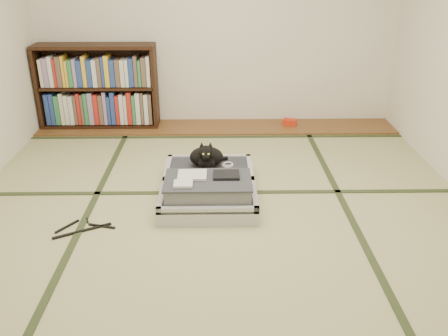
{
  "coord_description": "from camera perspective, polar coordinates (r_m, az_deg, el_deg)",
  "views": [
    {
      "loc": [
        -0.01,
        -3.1,
        1.83
      ],
      "look_at": [
        0.05,
        0.35,
        0.25
      ],
      "focal_mm": 38.0,
      "sensor_mm": 36.0,
      "label": 1
    }
  ],
  "objects": [
    {
      "name": "red_item",
      "position": [
        5.49,
        7.91,
        5.5
      ],
      "size": [
        0.17,
        0.13,
        0.07
      ],
      "primitive_type": "cube",
      "rotation": [
        0.0,
        0.0,
        -0.29
      ],
      "color": "red",
      "rests_on": "wood_strip"
    },
    {
      "name": "cat",
      "position": [
        4.02,
        -2.11,
        1.34
      ],
      "size": [
        0.33,
        0.33,
        0.27
      ],
      "color": "black",
      "rests_on": "suitcase"
    },
    {
      "name": "floor",
      "position": [
        3.6,
        -0.71,
        -5.96
      ],
      "size": [
        4.5,
        4.5,
        0.0
      ],
      "primitive_type": "plane",
      "color": "tan",
      "rests_on": "ground"
    },
    {
      "name": "room_shell",
      "position": [
        3.12,
        -0.86,
        17.86
      ],
      "size": [
        4.5,
        4.5,
        4.5
      ],
      "color": "white",
      "rests_on": "ground"
    },
    {
      "name": "hanger",
      "position": [
        3.59,
        -16.55,
        -6.98
      ],
      "size": [
        0.42,
        0.29,
        0.01
      ],
      "color": "black",
      "rests_on": "floor"
    },
    {
      "name": "cable_coil",
      "position": [
        4.09,
        0.45,
        0.4
      ],
      "size": [
        0.1,
        0.1,
        0.02
      ],
      "color": "white",
      "rests_on": "suitcase"
    },
    {
      "name": "bookcase",
      "position": [
        5.51,
        -14.9,
        9.29
      ],
      "size": [
        1.3,
        0.3,
        0.92
      ],
      "color": "black",
      "rests_on": "wood_strip"
    },
    {
      "name": "tatami_borders",
      "position": [
        4.03,
        -0.74,
        -2.34
      ],
      "size": [
        4.0,
        4.5,
        0.01
      ],
      "color": "#2D381E",
      "rests_on": "ground"
    },
    {
      "name": "suitcase",
      "position": [
        3.81,
        -1.88,
        -2.31
      ],
      "size": [
        0.74,
        0.99,
        0.29
      ],
      "color": "#ADAEB2",
      "rests_on": "floor"
    },
    {
      "name": "wood_strip",
      "position": [
        5.41,
        -0.81,
        4.95
      ],
      "size": [
        4.0,
        0.5,
        0.02
      ],
      "primitive_type": "cube",
      "color": "brown",
      "rests_on": "ground"
    }
  ]
}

